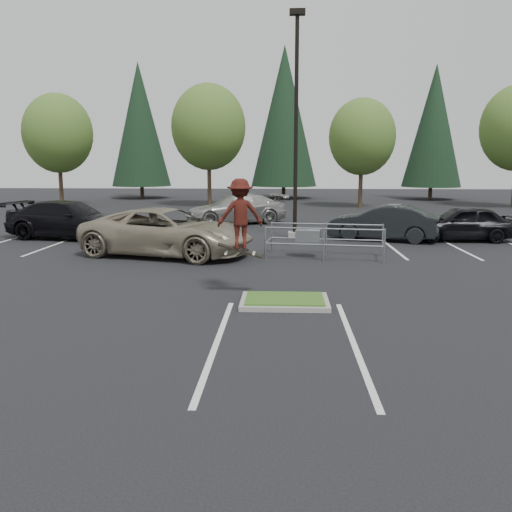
{
  "coord_description": "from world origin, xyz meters",
  "views": [
    {
      "loc": [
        -0.07,
        -13.22,
        3.52
      ],
      "look_at": [
        -0.8,
        1.5,
        0.96
      ],
      "focal_mm": 38.0,
      "sensor_mm": 36.0,
      "label": 1
    }
  ],
  "objects_px": {
    "light_pole": "(296,139)",
    "car_l_tan": "(166,232)",
    "conif_b": "(284,117)",
    "decid_a": "(58,136)",
    "car_r_black": "(462,223)",
    "conif_a": "(140,125)",
    "decid_b": "(209,130)",
    "skateboarder": "(240,214)",
    "decid_c": "(362,139)",
    "cart_corral": "(312,237)",
    "conif_c": "(434,126)",
    "car_r_charc": "(383,223)",
    "car_l_black": "(68,220)",
    "car_far_silver": "(238,209)"
  },
  "relations": [
    {
      "from": "conif_a",
      "to": "car_r_black",
      "type": "xyz_separation_m",
      "value": [
        22.0,
        -28.5,
        -6.3
      ]
    },
    {
      "from": "decid_b",
      "to": "decid_c",
      "type": "xyz_separation_m",
      "value": [
        12.0,
        -0.7,
        -0.79
      ]
    },
    {
      "from": "skateboarder",
      "to": "car_l_tan",
      "type": "relative_size",
      "value": 0.32
    },
    {
      "from": "car_r_black",
      "to": "car_far_silver",
      "type": "distance_m",
      "value": 12.49
    },
    {
      "from": "decid_b",
      "to": "cart_corral",
      "type": "relative_size",
      "value": 2.15
    },
    {
      "from": "skateboarder",
      "to": "car_far_silver",
      "type": "relative_size",
      "value": 0.36
    },
    {
      "from": "decid_a",
      "to": "car_far_silver",
      "type": "distance_m",
      "value": 20.07
    },
    {
      "from": "light_pole",
      "to": "decid_c",
      "type": "distance_m",
      "value": 18.67
    },
    {
      "from": "skateboarder",
      "to": "car_r_charc",
      "type": "relative_size",
      "value": 0.43
    },
    {
      "from": "light_pole",
      "to": "decid_b",
      "type": "height_order",
      "value": "light_pole"
    },
    {
      "from": "light_pole",
      "to": "car_l_tan",
      "type": "xyz_separation_m",
      "value": [
        -5.0,
        -5.0,
        -3.65
      ]
    },
    {
      "from": "light_pole",
      "to": "conif_a",
      "type": "relative_size",
      "value": 0.78
    },
    {
      "from": "car_far_silver",
      "to": "car_l_tan",
      "type": "bearing_deg",
      "value": -32.67
    },
    {
      "from": "decid_a",
      "to": "car_r_charc",
      "type": "bearing_deg",
      "value": -39.47
    },
    {
      "from": "skateboarder",
      "to": "car_r_charc",
      "type": "xyz_separation_m",
      "value": [
        5.7,
        10.5,
        -1.35
      ]
    },
    {
      "from": "car_l_black",
      "to": "car_r_black",
      "type": "distance_m",
      "value": 18.0
    },
    {
      "from": "car_l_tan",
      "to": "car_far_silver",
      "type": "xyz_separation_m",
      "value": [
        1.84,
        11.0,
        -0.05
      ]
    },
    {
      "from": "decid_b",
      "to": "conif_c",
      "type": "distance_m",
      "value": 21.94
    },
    {
      "from": "skateboarder",
      "to": "car_l_black",
      "type": "relative_size",
      "value": 0.35
    },
    {
      "from": "decid_a",
      "to": "conif_a",
      "type": "relative_size",
      "value": 0.69
    },
    {
      "from": "cart_corral",
      "to": "skateboarder",
      "type": "distance_m",
      "value": 6.46
    },
    {
      "from": "cart_corral",
      "to": "light_pole",
      "type": "bearing_deg",
      "value": 103.68
    },
    {
      "from": "decid_b",
      "to": "skateboarder",
      "type": "xyz_separation_m",
      "value": [
        4.81,
        -29.53,
        -3.89
      ]
    },
    {
      "from": "cart_corral",
      "to": "car_r_charc",
      "type": "distance_m",
      "value": 5.76
    },
    {
      "from": "decid_a",
      "to": "car_far_silver",
      "type": "height_order",
      "value": "decid_a"
    },
    {
      "from": "car_r_charc",
      "to": "car_far_silver",
      "type": "height_order",
      "value": "car_far_silver"
    },
    {
      "from": "conif_a",
      "to": "cart_corral",
      "type": "distance_m",
      "value": 36.9
    },
    {
      "from": "light_pole",
      "to": "conif_b",
      "type": "bearing_deg",
      "value": 91.01
    },
    {
      "from": "cart_corral",
      "to": "car_r_charc",
      "type": "xyz_separation_m",
      "value": [
        3.47,
        4.6,
        0.04
      ]
    },
    {
      "from": "decid_b",
      "to": "car_r_charc",
      "type": "height_order",
      "value": "decid_b"
    },
    {
      "from": "decid_a",
      "to": "car_r_black",
      "type": "relative_size",
      "value": 1.91
    },
    {
      "from": "conif_c",
      "to": "cart_corral",
      "type": "distance_m",
      "value": 35.61
    },
    {
      "from": "decid_a",
      "to": "conif_a",
      "type": "height_order",
      "value": "conif_a"
    },
    {
      "from": "cart_corral",
      "to": "car_r_charc",
      "type": "height_order",
      "value": "car_r_charc"
    },
    {
      "from": "light_pole",
      "to": "car_far_silver",
      "type": "distance_m",
      "value": 7.73
    },
    {
      "from": "car_far_silver",
      "to": "car_l_black",
      "type": "bearing_deg",
      "value": -70.88
    },
    {
      "from": "decid_b",
      "to": "car_l_black",
      "type": "height_order",
      "value": "decid_b"
    },
    {
      "from": "decid_b",
      "to": "decid_a",
      "type": "bearing_deg",
      "value": -177.61
    },
    {
      "from": "car_r_black",
      "to": "skateboarder",
      "type": "bearing_deg",
      "value": -41.55
    },
    {
      "from": "car_r_charc",
      "to": "car_l_black",
      "type": "bearing_deg",
      "value": -71.91
    },
    {
      "from": "decid_c",
      "to": "car_l_tan",
      "type": "height_order",
      "value": "decid_c"
    },
    {
      "from": "car_far_silver",
      "to": "light_pole",
      "type": "bearing_deg",
      "value": 4.61
    },
    {
      "from": "conif_b",
      "to": "decid_c",
      "type": "bearing_deg",
      "value": -60.68
    },
    {
      "from": "decid_b",
      "to": "car_r_charc",
      "type": "xyz_separation_m",
      "value": [
        10.51,
        -19.03,
        -5.24
      ]
    },
    {
      "from": "conif_c",
      "to": "decid_a",
      "type": "bearing_deg",
      "value": -163.52
    },
    {
      "from": "light_pole",
      "to": "conif_c",
      "type": "height_order",
      "value": "conif_c"
    },
    {
      "from": "conif_a",
      "to": "cart_corral",
      "type": "xyz_separation_m",
      "value": [
        15.03,
        -33.1,
        -6.33
      ]
    },
    {
      "from": "conif_a",
      "to": "conif_c",
      "type": "xyz_separation_m",
      "value": [
        28.0,
        -0.5,
        -0.25
      ]
    },
    {
      "from": "conif_b",
      "to": "car_r_black",
      "type": "relative_size",
      "value": 3.11
    },
    {
      "from": "decid_b",
      "to": "conif_b",
      "type": "height_order",
      "value": "conif_b"
    }
  ]
}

